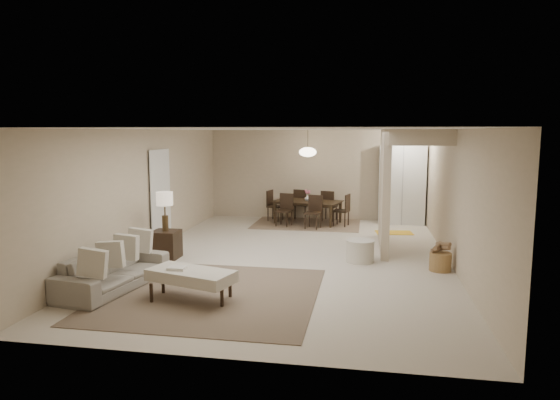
% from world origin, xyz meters
% --- Properties ---
extents(floor, '(9.00, 9.00, 0.00)m').
position_xyz_m(floor, '(0.00, 0.00, 0.00)').
color(floor, beige).
rests_on(floor, ground).
extents(ceiling, '(9.00, 9.00, 0.00)m').
position_xyz_m(ceiling, '(0.00, 0.00, 2.50)').
color(ceiling, white).
rests_on(ceiling, back_wall).
extents(back_wall, '(6.00, 0.00, 6.00)m').
position_xyz_m(back_wall, '(0.00, 4.50, 1.25)').
color(back_wall, '#BCAB8E').
rests_on(back_wall, floor).
extents(left_wall, '(0.00, 9.00, 9.00)m').
position_xyz_m(left_wall, '(-3.00, 0.00, 1.25)').
color(left_wall, '#BCAB8E').
rests_on(left_wall, floor).
extents(right_wall, '(0.00, 9.00, 9.00)m').
position_xyz_m(right_wall, '(3.00, 0.00, 1.25)').
color(right_wall, '#BCAB8E').
rests_on(right_wall, floor).
extents(partition, '(0.15, 2.50, 2.50)m').
position_xyz_m(partition, '(1.80, 1.25, 1.25)').
color(partition, '#BCAB8E').
rests_on(partition, floor).
extents(doorway, '(0.04, 0.90, 2.04)m').
position_xyz_m(doorway, '(-2.97, 0.60, 1.02)').
color(doorway, black).
rests_on(doorway, floor).
extents(pantry_cabinet, '(1.20, 0.55, 2.10)m').
position_xyz_m(pantry_cabinet, '(2.35, 4.15, 1.05)').
color(pantry_cabinet, silver).
rests_on(pantry_cabinet, floor).
extents(flush_light, '(0.44, 0.44, 0.05)m').
position_xyz_m(flush_light, '(2.30, 3.20, 2.46)').
color(flush_light, white).
rests_on(flush_light, ceiling).
extents(living_rug, '(3.20, 3.20, 0.01)m').
position_xyz_m(living_rug, '(-0.87, -2.44, 0.01)').
color(living_rug, brown).
rests_on(living_rug, floor).
extents(sofa, '(2.10, 1.09, 0.58)m').
position_xyz_m(sofa, '(-2.45, -2.44, 0.29)').
color(sofa, gray).
rests_on(sofa, floor).
extents(ottoman_bench, '(1.38, 0.92, 0.45)m').
position_xyz_m(ottoman_bench, '(-1.07, -2.74, 0.36)').
color(ottoman_bench, beige).
rests_on(ottoman_bench, living_rug).
extents(side_table, '(0.50, 0.50, 0.55)m').
position_xyz_m(side_table, '(-2.40, -0.49, 0.27)').
color(side_table, black).
rests_on(side_table, floor).
extents(table_lamp, '(0.32, 0.32, 0.76)m').
position_xyz_m(table_lamp, '(-2.40, -0.49, 1.11)').
color(table_lamp, '#45341D').
rests_on(table_lamp, side_table).
extents(round_pouf, '(0.54, 0.54, 0.42)m').
position_xyz_m(round_pouf, '(1.34, -0.10, 0.21)').
color(round_pouf, beige).
rests_on(round_pouf, floor).
extents(wicker_basket, '(0.47, 0.47, 0.33)m').
position_xyz_m(wicker_basket, '(2.75, -0.48, 0.16)').
color(wicker_basket, olive).
rests_on(wicker_basket, floor).
extents(dining_rug, '(2.80, 2.10, 0.01)m').
position_xyz_m(dining_rug, '(-0.13, 3.70, 0.01)').
color(dining_rug, '#765E49').
rests_on(dining_rug, floor).
extents(dining_table, '(1.94, 1.39, 0.62)m').
position_xyz_m(dining_table, '(-0.13, 3.70, 0.31)').
color(dining_table, black).
rests_on(dining_table, dining_rug).
extents(dining_chairs, '(2.30, 1.89, 0.85)m').
position_xyz_m(dining_chairs, '(-0.13, 3.70, 0.42)').
color(dining_chairs, black).
rests_on(dining_chairs, dining_rug).
extents(vase, '(0.19, 0.19, 0.16)m').
position_xyz_m(vase, '(-0.13, 3.70, 0.69)').
color(vase, white).
rests_on(vase, dining_table).
extents(yellow_mat, '(0.93, 0.64, 0.01)m').
position_xyz_m(yellow_mat, '(2.11, 2.81, 0.01)').
color(yellow_mat, gold).
rests_on(yellow_mat, floor).
extents(pendant_light, '(0.46, 0.46, 0.71)m').
position_xyz_m(pendant_light, '(-0.13, 3.70, 1.92)').
color(pendant_light, '#45341D').
rests_on(pendant_light, ceiling).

